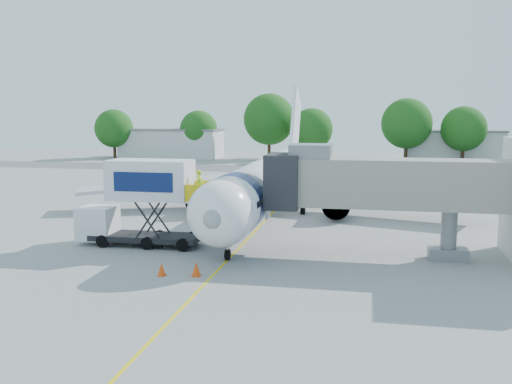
% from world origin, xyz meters
% --- Properties ---
extents(ground, '(160.00, 160.00, 0.00)m').
position_xyz_m(ground, '(0.00, 0.00, 0.00)').
color(ground, gray).
rests_on(ground, ground).
extents(guidance_line, '(0.15, 70.00, 0.01)m').
position_xyz_m(guidance_line, '(0.00, 0.00, 0.01)').
color(guidance_line, yellow).
rests_on(guidance_line, ground).
extents(taxiway_strip, '(120.00, 10.00, 0.01)m').
position_xyz_m(taxiway_strip, '(0.00, 42.00, 0.00)').
color(taxiway_strip, '#59595B').
rests_on(taxiway_strip, ground).
extents(aircraft, '(34.17, 37.73, 11.35)m').
position_xyz_m(aircraft, '(0.00, 4.12, 2.95)').
color(aircraft, white).
rests_on(aircraft, ground).
extents(jet_bridge, '(13.90, 3.20, 6.60)m').
position_xyz_m(jet_bridge, '(7.99, -7.00, 4.34)').
color(jet_bridge, gray).
rests_on(jet_bridge, ground).
extents(catering_hiloader, '(8.50, 2.44, 5.50)m').
position_xyz_m(catering_hiloader, '(-6.26, -7.00, 2.76)').
color(catering_hiloader, black).
rests_on(catering_hiloader, ground).
extents(ground_tug, '(3.90, 2.34, 1.48)m').
position_xyz_m(ground_tug, '(-2.17, -17.10, 0.78)').
color(ground_tug, silver).
rests_on(ground_tug, ground).
extents(safety_cone_a, '(0.47, 0.47, 0.75)m').
position_xyz_m(safety_cone_a, '(-0.82, -12.97, 0.36)').
color(safety_cone_a, '#E1430B').
rests_on(safety_cone_a, ground).
extents(safety_cone_b, '(0.44, 0.44, 0.70)m').
position_xyz_m(safety_cone_b, '(-2.62, -13.23, 0.34)').
color(safety_cone_b, '#E1430B').
rests_on(safety_cone_b, ground).
extents(outbuilding_left, '(18.40, 8.40, 5.30)m').
position_xyz_m(outbuilding_left, '(-28.00, 60.00, 2.66)').
color(outbuilding_left, silver).
rests_on(outbuilding_left, ground).
extents(outbuilding_right, '(16.40, 7.40, 5.30)m').
position_xyz_m(outbuilding_right, '(22.00, 62.00, 2.66)').
color(outbuilding_right, silver).
rests_on(outbuilding_right, ground).
extents(tree_a, '(6.93, 6.93, 8.84)m').
position_xyz_m(tree_a, '(-37.70, 56.45, 5.36)').
color(tree_a, '#382314').
rests_on(tree_a, ground).
extents(tree_b, '(6.76, 6.76, 8.62)m').
position_xyz_m(tree_b, '(-22.40, 58.80, 5.23)').
color(tree_b, '#382314').
rests_on(tree_b, ground).
extents(tree_c, '(9.11, 9.11, 11.61)m').
position_xyz_m(tree_c, '(-9.59, 59.59, 7.05)').
color(tree_c, '#382314').
rests_on(tree_c, ground).
extents(tree_d, '(7.07, 7.07, 9.02)m').
position_xyz_m(tree_d, '(-1.70, 56.46, 5.47)').
color(tree_d, '#382314').
rests_on(tree_d, ground).
extents(tree_e, '(8.35, 8.35, 10.65)m').
position_xyz_m(tree_e, '(13.94, 57.50, 6.46)').
color(tree_e, '#382314').
rests_on(tree_e, ground).
extents(tree_f, '(7.32, 7.32, 9.33)m').
position_xyz_m(tree_f, '(22.97, 57.45, 5.66)').
color(tree_f, '#382314').
rests_on(tree_f, ground).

